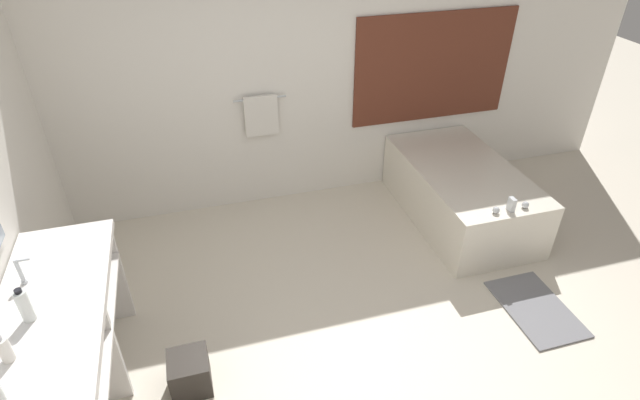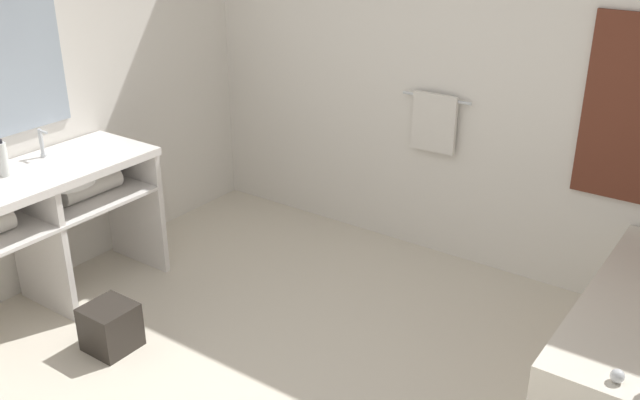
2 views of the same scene
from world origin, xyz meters
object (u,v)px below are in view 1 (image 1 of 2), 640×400
(water_bottle_2, at_px, (25,306))
(bathtub, at_px, (461,190))
(soap_dispenser, at_px, (5,349))
(waste_bin, at_px, (190,373))

(water_bottle_2, bearing_deg, bathtub, 21.05)
(bathtub, distance_m, soap_dispenser, 3.92)
(waste_bin, bearing_deg, bathtub, 25.49)
(soap_dispenser, height_order, waste_bin, soap_dispenser)
(bathtub, relative_size, waste_bin, 6.19)
(water_bottle_2, bearing_deg, waste_bin, 2.70)
(bathtub, distance_m, waste_bin, 3.02)
(waste_bin, bearing_deg, soap_dispenser, -159.30)
(bathtub, relative_size, soap_dispenser, 9.74)
(water_bottle_2, height_order, waste_bin, water_bottle_2)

